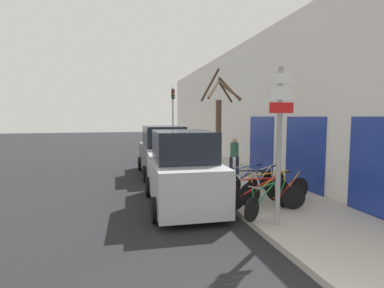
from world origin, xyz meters
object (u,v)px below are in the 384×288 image
Objects in this scene: parked_car_1 at (163,153)px; street_tree at (219,129)px; bicycle_0 at (270,200)px; bicycle_2 at (275,189)px; bicycle_3 at (247,188)px; pedestrian_near at (234,153)px; bicycle_1 at (264,196)px; parked_car_0 at (183,172)px; traffic_light at (173,112)px; bicycle_4 at (266,183)px; signpost at (279,140)px; bicycle_5 at (250,181)px.

street_tree is (1.71, -2.94, 1.21)m from parked_car_1.
bicycle_0 is 0.42× the size of parked_car_1.
bicycle_2 is 0.82m from bicycle_3.
bicycle_0 is 4.16m from street_tree.
pedestrian_near reaches higher than bicycle_0.
bicycle_1 is 0.83m from bicycle_2.
traffic_light is at bearing 83.10° from parked_car_0.
traffic_light is at bearing 75.43° from parked_car_1.
bicycle_1 is 0.92m from bicycle_3.
street_tree is at bearing -89.61° from traffic_light.
bicycle_3 is (-0.07, 0.92, 0.02)m from bicycle_1.
bicycle_4 reaches higher than bicycle_0.
bicycle_0 is (0.22, 0.79, -1.65)m from signpost.
parked_car_0 is at bearing 124.33° from signpost.
bicycle_5 reaches higher than bicycle_2.
bicycle_2 is at bearing -41.05° from bicycle_1.
bicycle_4 is (0.91, 0.51, -0.01)m from bicycle_3.
traffic_light is at bearing -20.72° from bicycle_5.
bicycle_3 is 0.53× the size of traffic_light.
bicycle_4 is at bearing -84.95° from traffic_light.
bicycle_3 is 1.04m from bicycle_4.
bicycle_2 is at bearing -16.35° from parked_car_0.
bicycle_2 is 12.62m from traffic_light.
bicycle_2 is 1.02× the size of bicycle_3.
bicycle_2 reaches higher than bicycle_0.
parked_car_1 is 7.00m from traffic_light.
street_tree is (-0.53, 1.68, 1.68)m from bicycle_5.
bicycle_5 is at bearing -12.34° from bicycle_3.
signpost reaches higher than bicycle_0.
bicycle_0 is at bearing 120.50° from bicycle_4.
bicycle_2 is 6.36m from parked_car_1.
bicycle_2 is 0.54× the size of parked_car_1.
bicycle_1 reaches higher than bicycle_0.
traffic_light reaches higher than pedestrian_near.
pedestrian_near reaches higher than bicycle_4.
signpost is at bearing 133.08° from bicycle_0.
bicycle_2 is at bearing 166.40° from bicycle_5.
bicycle_3 is at bearing 85.47° from signpost.
bicycle_2 is at bearing -68.16° from bicycle_0.
parked_car_1 is at bearing -5.75° from bicycle_4.
parked_car_1 is (-2.66, 4.94, 0.47)m from bicycle_4.
bicycle_0 is 0.80× the size of bicycle_3.
bicycle_4 is 0.96× the size of bicycle_5.
bicycle_2 is 0.93m from bicycle_4.
signpost reaches higher than bicycle_4.
bicycle_0 is at bearing -75.31° from parked_car_1.
bicycle_0 is at bearing 134.11° from bicycle_2.
bicycle_4 is 0.48× the size of street_tree.
pedestrian_near is at bearing 1.83° from bicycle_3.
pedestrian_near is (1.13, 5.28, 0.57)m from bicycle_0.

